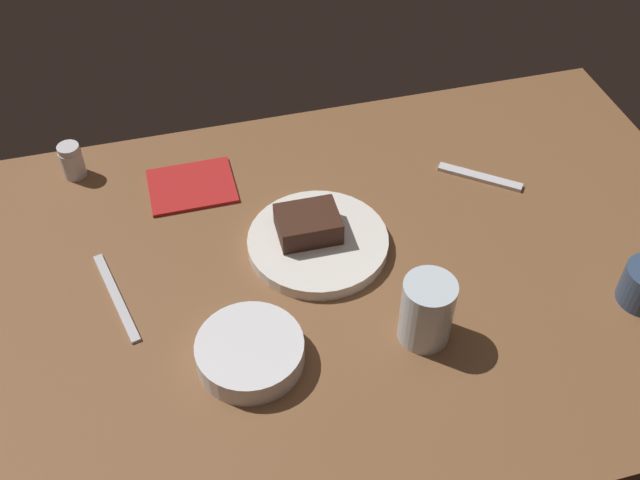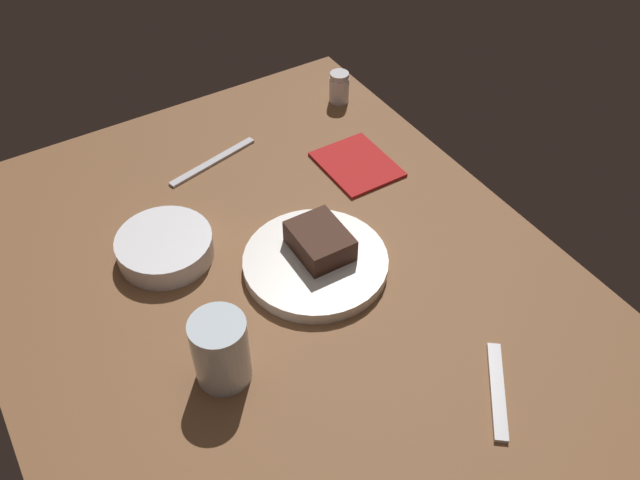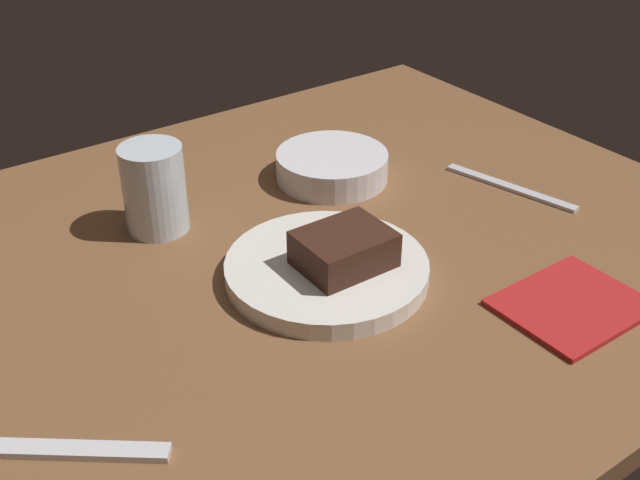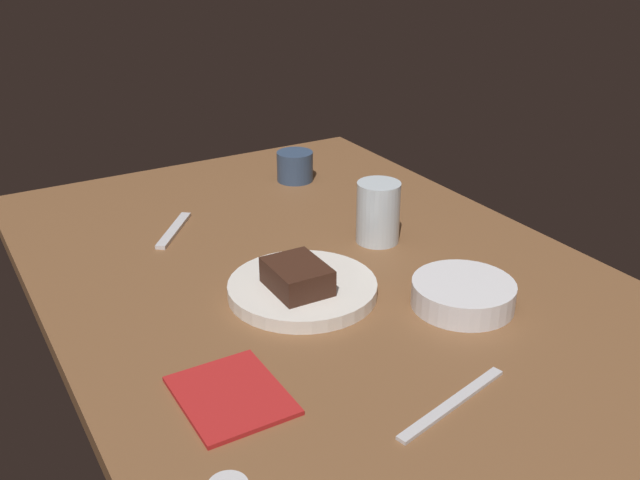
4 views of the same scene
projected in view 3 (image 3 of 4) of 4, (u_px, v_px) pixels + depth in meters
dining_table at (246, 283)px, 89.44cm from camera, size 120.00×84.00×3.00cm
dessert_plate at (327, 270)px, 87.29cm from camera, size 22.64×22.64×2.09cm
chocolate_cake_slice at (344, 249)px, 85.22cm from camera, size 9.90×7.88×4.01cm
water_glass at (154, 189)px, 94.15cm from camera, size 7.58×7.58×10.83cm
side_bowl at (332, 166)px, 107.11cm from camera, size 15.20×15.20×3.82cm
dessert_spoon at (81, 451)px, 65.64cm from camera, size 12.92×10.67×0.70cm
butter_knife at (510, 187)px, 105.43cm from camera, size 5.81×18.80×0.50cm
folded_napkin at (572, 305)px, 82.96cm from camera, size 14.74×12.06×0.60cm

